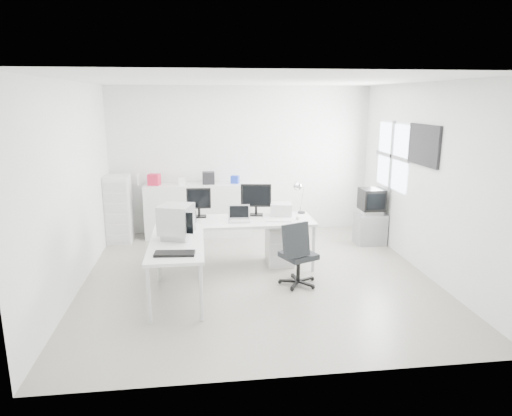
{
  "coord_description": "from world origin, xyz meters",
  "views": [
    {
      "loc": [
        -0.81,
        -6.25,
        2.57
      ],
      "look_at": [
        0.0,
        0.2,
        1.0
      ],
      "focal_mm": 32.0,
      "sensor_mm": 36.0,
      "label": 1
    }
  ],
  "objects": [
    {
      "name": "white_keyboard",
      "position": [
        0.37,
        0.34,
        0.76
      ],
      "size": [
        0.4,
        0.19,
        0.02
      ],
      "primitive_type": "cube",
      "rotation": [
        0.0,
        0.0,
        -0.18
      ],
      "color": "silver",
      "rests_on": "main_desk"
    },
    {
      "name": "black_keyboard",
      "position": [
        -1.13,
        -1.01,
        0.77
      ],
      "size": [
        0.49,
        0.23,
        0.03
      ],
      "primitive_type": "cube",
      "rotation": [
        0.0,
        0.0,
        -0.08
      ],
      "color": "black",
      "rests_on": "side_desk"
    },
    {
      "name": "office_chair",
      "position": [
        0.53,
        -0.34,
        0.48
      ],
      "size": [
        0.73,
        0.73,
        0.96
      ],
      "primitive_type": null,
      "rotation": [
        0.0,
        0.0,
        0.41
      ],
      "color": "#25272A",
      "rests_on": "floor"
    },
    {
      "name": "crt_tv",
      "position": [
        2.22,
        1.34,
        0.78
      ],
      "size": [
        0.5,
        0.48,
        0.45
      ],
      "primitive_type": null,
      "color": "black",
      "rests_on": "tv_cabinet"
    },
    {
      "name": "desk_lamp",
      "position": [
        0.82,
        0.79,
        1.0
      ],
      "size": [
        0.2,
        0.2,
        0.49
      ],
      "primitive_type": null,
      "rotation": [
        0.0,
        0.0,
        0.25
      ],
      "color": "silver",
      "rests_on": "main_desk"
    },
    {
      "name": "sideboard",
      "position": [
        -0.84,
        2.24,
        0.5
      ],
      "size": [
        2.0,
        0.5,
        1.0
      ],
      "primitive_type": "cube",
      "color": "silver",
      "rests_on": "floor"
    },
    {
      "name": "crt_monitor",
      "position": [
        -1.13,
        -0.36,
        0.99
      ],
      "size": [
        0.52,
        0.52,
        0.47
      ],
      "primitive_type": null,
      "rotation": [
        0.0,
        0.0,
        -0.32
      ],
      "color": "#B7B7BA",
      "rests_on": "side_desk"
    },
    {
      "name": "clutter_box_b",
      "position": [
        -1.14,
        2.24,
        1.06
      ],
      "size": [
        0.14,
        0.13,
        0.13
      ],
      "primitive_type": "cube",
      "rotation": [
        0.0,
        0.0,
        0.13
      ],
      "color": "silver",
      "rests_on": "sideboard"
    },
    {
      "name": "filing_cabinet",
      "position": [
        -2.28,
        2.03,
        0.61
      ],
      "size": [
        0.43,
        0.51,
        1.22
      ],
      "primitive_type": "cube",
      "color": "silver",
      "rests_on": "floor"
    },
    {
      "name": "tv_cabinet",
      "position": [
        2.22,
        1.34,
        0.28
      ],
      "size": [
        0.5,
        0.41,
        0.55
      ],
      "primitive_type": "cube",
      "color": "gray",
      "rests_on": "floor"
    },
    {
      "name": "clutter_bottle",
      "position": [
        -1.94,
        2.28,
        1.11
      ],
      "size": [
        0.07,
        0.07,
        0.22
      ],
      "primitive_type": "cylinder",
      "color": "silver",
      "rests_on": "sideboard"
    },
    {
      "name": "floor",
      "position": [
        0.0,
        0.0,
        0.0
      ],
      "size": [
        5.0,
        5.0,
        0.01
      ],
      "primitive_type": "cube",
      "color": "#AFAA9D",
      "rests_on": "ground"
    },
    {
      "name": "drawer_pedestal",
      "position": [
        0.42,
        0.54,
        0.3
      ],
      "size": [
        0.4,
        0.5,
        0.6
      ],
      "primitive_type": "cube",
      "color": "silver",
      "rests_on": "floor"
    },
    {
      "name": "white_mouse",
      "position": [
        0.67,
        0.39,
        0.78
      ],
      "size": [
        0.06,
        0.06,
        0.06
      ],
      "primitive_type": "sphere",
      "color": "silver",
      "rests_on": "main_desk"
    },
    {
      "name": "back_wall",
      "position": [
        0.0,
        2.5,
        1.4
      ],
      "size": [
        5.0,
        0.02,
        2.8
      ],
      "primitive_type": "cube",
      "color": "white",
      "rests_on": "floor"
    },
    {
      "name": "clutter_box_c",
      "position": [
        -0.64,
        2.24,
        1.11
      ],
      "size": [
        0.22,
        0.2,
        0.22
      ],
      "primitive_type": "cube",
      "rotation": [
        0.0,
        0.0,
        0.01
      ],
      "color": "black",
      "rests_on": "sideboard"
    },
    {
      "name": "left_wall",
      "position": [
        -2.5,
        0.0,
        1.4
      ],
      "size": [
        0.02,
        5.0,
        2.8
      ],
      "primitive_type": "cube",
      "color": "white",
      "rests_on": "floor"
    },
    {
      "name": "window",
      "position": [
        2.48,
        1.2,
        1.6
      ],
      "size": [
        0.02,
        1.2,
        1.1
      ],
      "primitive_type": null,
      "color": "white",
      "rests_on": "right_wall"
    },
    {
      "name": "side_desk",
      "position": [
        -1.13,
        -0.61,
        0.38
      ],
      "size": [
        0.7,
        1.4,
        0.75
      ],
      "primitive_type": null,
      "color": "silver",
      "rests_on": "floor"
    },
    {
      "name": "laser_printer",
      "position": [
        0.47,
        0.71,
        0.85
      ],
      "size": [
        0.38,
        0.34,
        0.19
      ],
      "primitive_type": "cube",
      "rotation": [
        0.0,
        0.0,
        -0.17
      ],
      "color": "#BABABA",
      "rests_on": "main_desk"
    },
    {
      "name": "clutter_box_a",
      "position": [
        -1.64,
        2.24,
        1.1
      ],
      "size": [
        0.24,
        0.23,
        0.2
      ],
      "primitive_type": "cube",
      "rotation": [
        0.0,
        0.0,
        -0.25
      ],
      "color": "red",
      "rests_on": "sideboard"
    },
    {
      "name": "laptop",
      "position": [
        -0.23,
        0.39,
        0.85
      ],
      "size": [
        0.32,
        0.32,
        0.2
      ],
      "primitive_type": null,
      "rotation": [
        0.0,
        0.0,
        -0.06
      ],
      "color": "#B7B7BA",
      "rests_on": "main_desk"
    },
    {
      "name": "main_desk",
      "position": [
        -0.28,
        0.49,
        0.38
      ],
      "size": [
        2.4,
        0.8,
        0.75
      ],
      "primitive_type": null,
      "color": "silver",
      "rests_on": "floor"
    },
    {
      "name": "inkjet_printer",
      "position": [
        -1.13,
        0.59,
        0.84
      ],
      "size": [
        0.51,
        0.41,
        0.17
      ],
      "primitive_type": "cube",
      "rotation": [
        0.0,
        0.0,
        0.08
      ],
      "color": "black",
      "rests_on": "main_desk"
    },
    {
      "name": "wall_picture",
      "position": [
        2.47,
        0.1,
        1.9
      ],
      "size": [
        0.04,
        0.9,
        0.6
      ],
      "primitive_type": null,
      "color": "black",
      "rests_on": "right_wall"
    },
    {
      "name": "lcd_monitor_small",
      "position": [
        -0.83,
        0.74,
        0.99
      ],
      "size": [
        0.39,
        0.23,
        0.47
      ],
      "primitive_type": null,
      "rotation": [
        0.0,
        0.0,
        -0.05
      ],
      "color": "black",
      "rests_on": "main_desk"
    },
    {
      "name": "clutter_box_d",
      "position": [
        -0.14,
        2.24,
        1.07
      ],
      "size": [
        0.18,
        0.17,
        0.14
      ],
      "primitive_type": "cube",
      "rotation": [
        0.0,
        0.0,
        -0.36
      ],
      "color": "#1A34B7",
      "rests_on": "sideboard"
    },
    {
      "name": "ceiling",
      "position": [
        0.0,
        0.0,
        2.8
      ],
      "size": [
        5.0,
        5.0,
        0.01
      ],
      "primitive_type": "cube",
      "color": "white",
      "rests_on": "back_wall"
    },
    {
      "name": "right_wall",
      "position": [
        2.5,
        0.0,
        1.4
      ],
      "size": [
        0.02,
        5.0,
        2.8
      ],
      "primitive_type": "cube",
      "color": "white",
      "rests_on": "floor"
    },
    {
      "name": "lcd_monitor_large",
      "position": [
        0.07,
        0.74,
        1.0
      ],
      "size": [
        0.5,
        0.26,
        0.5
      ],
      "primitive_type": null,
      "rotation": [
        0.0,
        0.0,
        -0.15
      ],
      "color": "black",
      "rests_on": "main_desk"
    }
  ]
}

